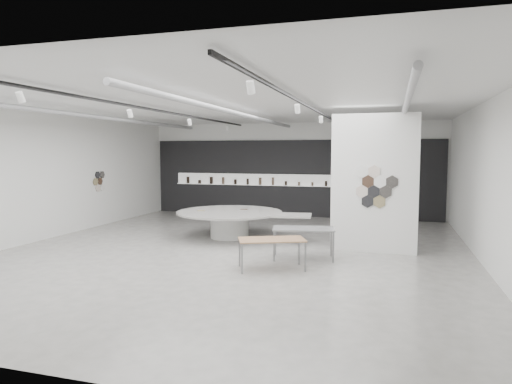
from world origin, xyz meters
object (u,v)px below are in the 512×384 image
(sample_table_wood, at_px, (272,241))
(sample_table_stone, at_px, (303,231))
(display_island, at_px, (232,220))
(partition_column, at_px, (374,183))
(kitchen_counter, at_px, (375,208))

(sample_table_wood, xyz_separation_m, sample_table_stone, (0.49, 1.19, 0.06))
(display_island, bearing_deg, partition_column, -18.08)
(sample_table_wood, bearing_deg, partition_column, 50.35)
(partition_column, relative_size, sample_table_stone, 2.24)
(kitchen_counter, bearing_deg, sample_table_stone, -98.11)
(sample_table_wood, relative_size, sample_table_stone, 1.02)
(kitchen_counter, bearing_deg, display_island, -126.69)
(partition_column, distance_m, sample_table_stone, 2.36)
(partition_column, bearing_deg, display_island, 169.66)
(sample_table_wood, bearing_deg, kitchen_counter, 76.55)
(sample_table_stone, bearing_deg, kitchen_counter, 78.20)
(display_island, xyz_separation_m, kitchen_counter, (4.06, 4.77, -0.04))
(display_island, bearing_deg, kitchen_counter, 41.88)
(display_island, distance_m, sample_table_wood, 3.93)
(partition_column, height_order, sample_table_stone, partition_column)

